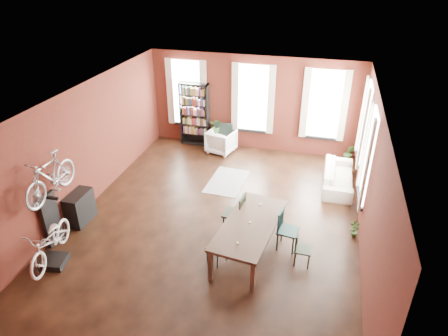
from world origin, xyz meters
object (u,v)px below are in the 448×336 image
(bookshelf, at_px, (195,114))
(plant_stand, at_px, (216,139))
(bicycle_floor, at_px, (46,226))
(dining_chair_d, at_px, (288,230))
(cream_sofa, at_px, (339,173))
(console_table, at_px, (80,208))
(dining_chair_c, at_px, (303,249))
(dining_chair_b, at_px, (234,213))
(bike_trainer, at_px, (54,261))
(dining_table, at_px, (249,238))
(white_armchair, at_px, (221,140))
(dining_chair_a, at_px, (217,247))

(bookshelf, distance_m, plant_stand, 1.14)
(bicycle_floor, bearing_deg, dining_chair_d, 10.49)
(bookshelf, distance_m, cream_sofa, 5.28)
(console_table, xyz_separation_m, plant_stand, (2.06, 5.16, -0.13))
(bicycle_floor, bearing_deg, dining_chair_c, 4.56)
(dining_chair_b, relative_size, cream_sofa, 0.50)
(bike_trainer, xyz_separation_m, console_table, (-0.32, 1.59, 0.33))
(bookshelf, bearing_deg, dining_table, -59.88)
(white_armchair, bearing_deg, bookshelf, -7.07)
(dining_chair_d, xyz_separation_m, bicycle_floor, (-4.82, -1.87, 0.52))
(dining_chair_a, bearing_deg, console_table, -74.31)
(bicycle_floor, bearing_deg, bookshelf, 71.35)
(dining_table, bearing_deg, dining_chair_c, 4.73)
(bike_trainer, bearing_deg, dining_chair_d, 21.40)
(dining_chair_c, bearing_deg, dining_table, 88.87)
(dining_table, relative_size, dining_chair_d, 2.46)
(dining_table, xyz_separation_m, cream_sofa, (1.88, 3.59, 0.00))
(dining_chair_b, xyz_separation_m, console_table, (-3.83, -0.59, -0.12))
(dining_chair_d, relative_size, bookshelf, 0.44)
(dining_table, bearing_deg, bookshelf, 127.26)
(dining_chair_a, bearing_deg, bookshelf, -132.62)
(dining_chair_a, height_order, bike_trainer, dining_chair_a)
(bookshelf, bearing_deg, white_armchair, -21.07)
(dining_chair_b, height_order, bicycle_floor, bicycle_floor)
(white_armchair, xyz_separation_m, bike_trainer, (-2.03, -6.38, -0.36))
(cream_sofa, height_order, bike_trainer, cream_sofa)
(dining_chair_b, distance_m, bicycle_floor, 4.13)
(dining_chair_c, distance_m, bicycle_floor, 5.43)
(white_armchair, height_order, bicycle_floor, bicycle_floor)
(dining_chair_d, relative_size, bike_trainer, 1.89)
(white_armchair, relative_size, plant_stand, 1.57)
(dining_chair_b, relative_size, dining_chair_c, 1.33)
(dining_table, bearing_deg, white_armchair, 119.47)
(dining_chair_a, bearing_deg, dining_chair_d, 146.12)
(dining_table, distance_m, dining_chair_c, 1.19)
(bike_trainer, relative_size, plant_stand, 0.93)
(dining_chair_a, relative_size, dining_chair_b, 0.76)
(dining_chair_b, xyz_separation_m, cream_sofa, (2.40, 2.91, -0.11))
(dining_chair_d, height_order, console_table, dining_chair_d)
(dining_chair_c, distance_m, bike_trainer, 5.43)
(dining_chair_d, relative_size, console_table, 1.21)
(console_table, xyz_separation_m, bicycle_floor, (0.33, -1.56, 0.61))
(dining_chair_a, height_order, dining_chair_c, dining_chair_a)
(dining_chair_d, bearing_deg, dining_chair_a, 130.15)
(console_table, bearing_deg, plant_stand, 68.23)
(dining_chair_a, distance_m, cream_sofa, 4.78)
(dining_chair_c, xyz_separation_m, console_table, (-5.54, 0.14, 0.01))
(white_armchair, height_order, cream_sofa, white_armchair)
(cream_sofa, relative_size, console_table, 2.60)
(dining_chair_b, bearing_deg, dining_chair_c, 72.89)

